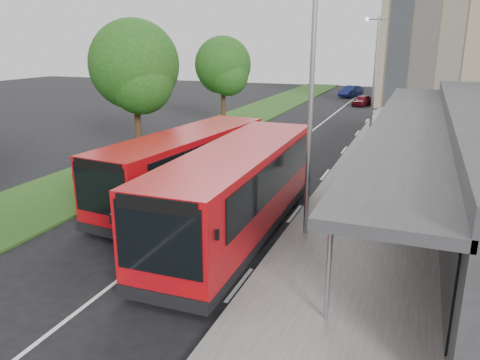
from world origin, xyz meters
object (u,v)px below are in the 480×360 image
object	(u,v)px
bollard	(378,138)
tree_mid	(135,71)
litter_bin	(373,166)
car_near	(362,100)
car_far	(351,91)
bus_main	(238,191)
tree_far	(223,69)
lamp_post_near	(308,99)
lamp_post_far	(374,68)
bus_second	(185,166)

from	to	relation	value
bollard	tree_mid	bearing A→B (deg)	-146.48
tree_mid	litter_bin	xyz separation A→B (m)	(12.59, 1.36, -4.42)
car_near	car_far	world-z (taller)	car_far
bus_main	car_near	size ratio (longest dim) A/B	3.34
tree_far	bus_main	size ratio (longest dim) A/B	0.64
lamp_post_near	bus_main	distance (m)	3.87
bus_main	bollard	world-z (taller)	bus_main
lamp_post_far	bollard	distance (m)	6.42
tree_mid	car_far	size ratio (longest dim) A/B	1.90
bollard	car_far	distance (m)	28.80
tree_far	car_far	xyz separation A→B (m)	(6.40, 24.30, -3.80)
bollard	litter_bin	bearing A→B (deg)	-86.70
lamp_post_near	bollard	xyz separation A→B (m)	(1.08, 15.14, -4.05)
bollard	car_near	world-z (taller)	bollard
tree_mid	lamp_post_far	xyz separation A→B (m)	(11.13, 12.95, -0.26)
lamp_post_near	car_far	world-z (taller)	lamp_post_near
bollard	car_far	xyz separation A→B (m)	(-5.81, 28.21, 0.00)
car_far	bus_main	bearing A→B (deg)	-68.56
tree_far	lamp_post_far	world-z (taller)	lamp_post_far
tree_mid	bus_main	world-z (taller)	tree_mid
lamp_post_near	litter_bin	bearing A→B (deg)	80.12
car_far	lamp_post_near	bearing A→B (deg)	-65.67
tree_far	bus_main	xyz separation A→B (m)	(8.96, -19.71, -2.89)
tree_mid	car_far	world-z (taller)	tree_mid
bus_second	litter_bin	bearing A→B (deg)	48.26
car_near	bollard	bearing A→B (deg)	-66.02
bus_main	car_far	world-z (taller)	bus_main
tree_mid	lamp_post_near	xyz separation A→B (m)	(11.13, -7.05, -0.26)
tree_mid	bus_main	size ratio (longest dim) A/B	0.71
bus_main	litter_bin	xyz separation A→B (m)	(3.63, 9.07, -1.02)
lamp_post_far	car_near	distance (m)	16.31
tree_far	bollard	xyz separation A→B (m)	(12.21, -3.92, -3.80)
lamp_post_far	bollard	bearing A→B (deg)	-77.51
bus_main	bollard	xyz separation A→B (m)	(3.24, 15.79, -0.91)
lamp_post_far	tree_mid	bearing A→B (deg)	-130.68
car_near	lamp_post_near	bearing A→B (deg)	-71.84
bus_main	bus_second	bearing A→B (deg)	141.36
litter_bin	lamp_post_near	bearing A→B (deg)	-99.88
bus_main	car_near	xyz separation A→B (m)	(-0.26, 36.24, -1.02)
tree_far	bus_second	distance (m)	18.18
car_near	bus_main	bearing A→B (deg)	-75.33
tree_mid	lamp_post_far	distance (m)	17.07
bus_second	car_near	xyz separation A→B (m)	(3.16, 33.58, -0.91)
lamp_post_near	car_near	bearing A→B (deg)	93.90
tree_mid	lamp_post_near	bearing A→B (deg)	-32.36
lamp_post_far	car_far	world-z (taller)	lamp_post_far
lamp_post_near	tree_mid	bearing A→B (deg)	147.64
lamp_post_far	tree_far	bearing A→B (deg)	-175.13
lamp_post_far	car_near	size ratio (longest dim) A/B	2.45
lamp_post_near	bus_second	bearing A→B (deg)	160.29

